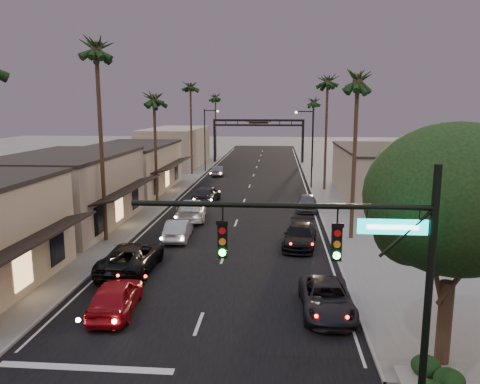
% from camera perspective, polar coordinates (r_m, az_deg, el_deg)
% --- Properties ---
extents(ground, '(200.00, 200.00, 0.00)m').
position_cam_1_polar(ground, '(49.75, 0.75, -0.44)').
color(ground, slate).
rests_on(ground, ground).
extents(road, '(14.00, 120.00, 0.02)m').
position_cam_1_polar(road, '(54.66, 1.11, 0.54)').
color(road, black).
rests_on(road, ground).
extents(sidewalk_left, '(5.00, 92.00, 0.12)m').
position_cam_1_polar(sidewalk_left, '(62.79, -7.18, 1.79)').
color(sidewalk_left, slate).
rests_on(sidewalk_left, ground).
extents(sidewalk_right, '(5.00, 92.00, 0.12)m').
position_cam_1_polar(sidewalk_right, '(61.77, 10.35, 1.56)').
color(sidewalk_right, slate).
rests_on(sidewalk_right, ground).
extents(storefront_mid, '(8.00, 14.00, 5.50)m').
position_cam_1_polar(storefront_mid, '(38.96, -20.19, 0.02)').
color(storefront_mid, gray).
rests_on(storefront_mid, ground).
extents(storefront_far, '(8.00, 16.00, 5.00)m').
position_cam_1_polar(storefront_far, '(53.76, -13.07, 2.80)').
color(storefront_far, tan).
rests_on(storefront_far, ground).
extents(storefront_dist, '(8.00, 20.00, 6.00)m').
position_cam_1_polar(storefront_dist, '(75.81, -7.82, 5.47)').
color(storefront_dist, gray).
rests_on(storefront_dist, ground).
extents(building_right, '(8.00, 18.00, 5.00)m').
position_cam_1_polar(building_right, '(50.38, 16.87, 2.13)').
color(building_right, gray).
rests_on(building_right, ground).
extents(traffic_signal, '(8.51, 0.22, 7.80)m').
position_cam_1_polar(traffic_signal, '(13.64, 14.51, -8.01)').
color(traffic_signal, black).
rests_on(traffic_signal, ground).
extents(corner_tree, '(6.20, 6.20, 8.80)m').
position_cam_1_polar(corner_tree, '(17.65, 24.95, -1.48)').
color(corner_tree, '#38281C').
rests_on(corner_tree, ground).
extents(arch, '(15.20, 0.40, 7.27)m').
position_cam_1_polar(arch, '(78.92, 2.27, 7.59)').
color(arch, black).
rests_on(arch, ground).
extents(streetlight_right, '(2.13, 0.30, 9.00)m').
position_cam_1_polar(streetlight_right, '(54.03, 8.52, 6.01)').
color(streetlight_right, black).
rests_on(streetlight_right, ground).
extents(streetlight_left, '(2.13, 0.30, 9.00)m').
position_cam_1_polar(streetlight_left, '(67.66, -4.08, 6.94)').
color(streetlight_left, black).
rests_on(streetlight_left, ground).
extents(palm_lb, '(3.20, 3.20, 15.20)m').
position_cam_1_polar(palm_lb, '(33.25, -17.17, 16.95)').
color(palm_lb, '#38281C').
rests_on(palm_lb, ground).
extents(palm_lc, '(3.20, 3.20, 12.20)m').
position_cam_1_polar(palm_lc, '(46.34, -10.47, 11.61)').
color(palm_lc, '#38281C').
rests_on(palm_lc, ground).
extents(palm_ld, '(3.20, 3.20, 14.20)m').
position_cam_1_polar(palm_ld, '(64.94, -6.08, 13.03)').
color(palm_ld, '#38281C').
rests_on(palm_ld, ground).
extents(palm_ra, '(3.20, 3.20, 13.20)m').
position_cam_1_polar(palm_ra, '(33.25, 14.19, 13.73)').
color(palm_ra, '#38281C').
rests_on(palm_ra, ground).
extents(palm_rb, '(3.20, 3.20, 14.20)m').
position_cam_1_polar(palm_rb, '(53.12, 10.66, 13.52)').
color(palm_rb, '#38281C').
rests_on(palm_rb, ground).
extents(palm_rc, '(3.20, 3.20, 12.20)m').
position_cam_1_polar(palm_rc, '(72.96, 8.98, 11.13)').
color(palm_rc, '#38281C').
rests_on(palm_rc, ground).
extents(palm_far, '(3.20, 3.20, 13.20)m').
position_cam_1_polar(palm_far, '(87.56, -3.02, 11.72)').
color(palm_far, '#38281C').
rests_on(palm_far, ground).
extents(oncoming_red, '(2.26, 4.74, 1.57)m').
position_cam_1_polar(oncoming_red, '(22.58, -14.91, -12.19)').
color(oncoming_red, maroon).
rests_on(oncoming_red, ground).
extents(oncoming_pickup, '(2.78, 5.95, 1.65)m').
position_cam_1_polar(oncoming_pickup, '(27.76, -13.09, -7.72)').
color(oncoming_pickup, black).
rests_on(oncoming_pickup, ground).
extents(oncoming_silver, '(1.79, 4.51, 1.46)m').
position_cam_1_polar(oncoming_silver, '(33.56, -7.51, -4.55)').
color(oncoming_silver, '#95969A').
rests_on(oncoming_silver, ground).
extents(oncoming_white, '(3.05, 6.06, 1.69)m').
position_cam_1_polar(oncoming_white, '(39.30, -5.92, -2.15)').
color(oncoming_white, silver).
rests_on(oncoming_white, ground).
extents(oncoming_dgrey, '(2.58, 5.14, 1.68)m').
position_cam_1_polar(oncoming_dgrey, '(46.17, -4.10, -0.25)').
color(oncoming_dgrey, black).
rests_on(oncoming_dgrey, ground).
extents(oncoming_grey_far, '(1.93, 4.30, 1.37)m').
position_cam_1_polar(oncoming_grey_far, '(64.06, -2.75, 2.59)').
color(oncoming_grey_far, '#4D4E52').
rests_on(oncoming_grey_far, ground).
extents(curbside_near, '(2.41, 5.02, 1.38)m').
position_cam_1_polar(curbside_near, '(22.20, 10.52, -12.66)').
color(curbside_near, black).
rests_on(curbside_near, ground).
extents(curbside_black, '(2.67, 5.29, 1.47)m').
position_cam_1_polar(curbside_black, '(31.87, 7.32, -5.33)').
color(curbside_black, black).
rests_on(curbside_black, ground).
extents(curbside_grey, '(2.00, 4.43, 1.48)m').
position_cam_1_polar(curbside_grey, '(42.85, 8.17, -1.30)').
color(curbside_grey, '#525157').
rests_on(curbside_grey, ground).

